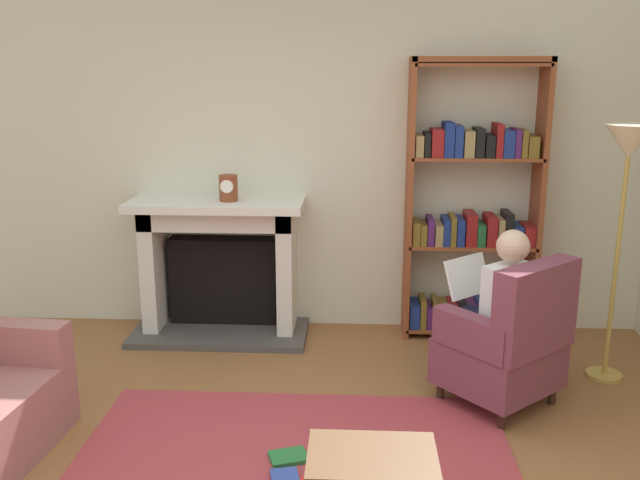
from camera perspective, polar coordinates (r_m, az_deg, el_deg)
name	(u,v)px	position (r m, az deg, el deg)	size (l,w,h in m)	color
back_wall	(316,161)	(5.47, -0.29, 6.56)	(5.60, 0.10, 2.70)	beige
area_rug	(292,474)	(3.80, -2.36, -18.92)	(2.40, 1.80, 0.01)	#A4383D
fireplace	(221,262)	(5.48, -8.27, -1.82)	(1.38, 0.64, 1.09)	#4C4742
mantel_clock	(228,188)	(5.23, -7.64, 4.31)	(0.14, 0.14, 0.20)	brown
bookshelf	(472,211)	(5.39, 12.57, 2.34)	(1.02, 0.32, 2.15)	brown
armchair_reading	(508,343)	(4.44, 15.42, -8.24)	(0.89, 0.89, 0.97)	#331E14
seated_reader	(495,308)	(4.43, 14.37, -5.48)	(0.57, 0.59, 1.14)	white
side_table	(372,470)	(3.12, 4.35, -18.54)	(0.56, 0.39, 0.47)	brown
floor_lamp	(627,166)	(4.81, 24.21, 5.65)	(0.32, 0.32, 1.73)	#B7933F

